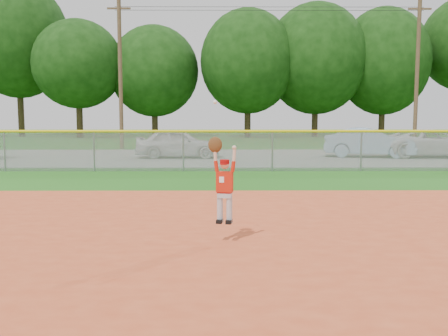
% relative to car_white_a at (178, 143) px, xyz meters
% --- Properties ---
extents(ground, '(120.00, 120.00, 0.00)m').
position_rel_car_white_a_xyz_m(ground, '(3.98, -15.52, -0.73)').
color(ground, '#1D5814').
rests_on(ground, ground).
extents(clay_infield, '(24.00, 16.00, 0.04)m').
position_rel_car_white_a_xyz_m(clay_infield, '(3.98, -18.52, -0.71)').
color(clay_infield, '#BF4522').
rests_on(clay_infield, ground).
extents(parking_strip, '(44.00, 10.00, 0.03)m').
position_rel_car_white_a_xyz_m(parking_strip, '(3.98, 0.48, -0.71)').
color(parking_strip, slate).
rests_on(parking_strip, ground).
extents(car_white_a, '(4.11, 1.70, 1.39)m').
position_rel_car_white_a_xyz_m(car_white_a, '(0.00, 0.00, 0.00)').
color(car_white_a, silver).
rests_on(car_white_a, parking_strip).
extents(car_blue, '(4.56, 2.41, 1.43)m').
position_rel_car_white_a_xyz_m(car_blue, '(9.33, 0.29, 0.02)').
color(car_blue, '#8AABCE').
rests_on(car_blue, parking_strip).
extents(car_white_b, '(4.90, 2.28, 1.36)m').
position_rel_car_white_a_xyz_m(car_white_b, '(12.47, 0.30, -0.02)').
color(car_white_b, silver).
rests_on(car_white_b, parking_strip).
extents(outfield_fence, '(40.06, 0.10, 1.55)m').
position_rel_car_white_a_xyz_m(outfield_fence, '(3.98, -5.52, 0.16)').
color(outfield_fence, gray).
rests_on(outfield_fence, ground).
extents(power_lines, '(19.40, 0.24, 9.00)m').
position_rel_car_white_a_xyz_m(power_lines, '(4.98, 6.48, 3.95)').
color(power_lines, '#4C3823').
rests_on(power_lines, ground).
extents(tree_line, '(62.37, 13.00, 14.43)m').
position_rel_car_white_a_xyz_m(tree_line, '(4.94, 22.38, 6.81)').
color(tree_line, '#422D1C').
rests_on(tree_line, ground).
extents(ballplayer, '(0.48, 0.25, 2.02)m').
position_rel_car_white_a_xyz_m(ballplayer, '(2.08, -16.00, 0.33)').
color(ballplayer, silver).
rests_on(ballplayer, ground).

